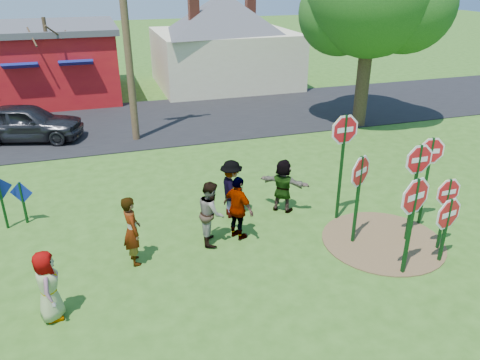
{
  "coord_description": "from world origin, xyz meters",
  "views": [
    {
      "loc": [
        -2.33,
        -10.01,
        6.64
      ],
      "look_at": [
        1.25,
        1.33,
        1.24
      ],
      "focal_mm": 35.0,
      "sensor_mm": 36.0,
      "label": 1
    }
  ],
  "objects_px": {
    "stop_sign_a": "(414,205)",
    "stop_sign_b": "(344,141)",
    "stop_sign_c": "(417,171)",
    "stop_sign_d": "(430,159)",
    "person_a": "(48,286)",
    "utility_pole": "(125,15)",
    "person_b": "(132,231)",
    "suv": "(26,122)"
  },
  "relations": [
    {
      "from": "stop_sign_a",
      "to": "stop_sign_d",
      "type": "bearing_deg",
      "value": 31.53
    },
    {
      "from": "person_b",
      "to": "utility_pole",
      "type": "height_order",
      "value": "utility_pole"
    },
    {
      "from": "person_b",
      "to": "utility_pole",
      "type": "bearing_deg",
      "value": -16.02
    },
    {
      "from": "stop_sign_a",
      "to": "utility_pole",
      "type": "distance_m",
      "value": 12.98
    },
    {
      "from": "suv",
      "to": "utility_pole",
      "type": "distance_m",
      "value": 6.14
    },
    {
      "from": "stop_sign_d",
      "to": "person_a",
      "type": "distance_m",
      "value": 9.85
    },
    {
      "from": "stop_sign_d",
      "to": "stop_sign_b",
      "type": "bearing_deg",
      "value": 163.77
    },
    {
      "from": "suv",
      "to": "stop_sign_c",
      "type": "bearing_deg",
      "value": -122.5
    },
    {
      "from": "person_a",
      "to": "utility_pole",
      "type": "bearing_deg",
      "value": -16.01
    },
    {
      "from": "stop_sign_b",
      "to": "suv",
      "type": "bearing_deg",
      "value": 128.57
    },
    {
      "from": "stop_sign_b",
      "to": "person_b",
      "type": "distance_m",
      "value": 6.02
    },
    {
      "from": "stop_sign_a",
      "to": "person_b",
      "type": "height_order",
      "value": "stop_sign_a"
    },
    {
      "from": "suv",
      "to": "utility_pole",
      "type": "relative_size",
      "value": 0.47
    },
    {
      "from": "stop_sign_b",
      "to": "stop_sign_a",
      "type": "bearing_deg",
      "value": -89.46
    },
    {
      "from": "stop_sign_d",
      "to": "utility_pole",
      "type": "bearing_deg",
      "value": 134.37
    },
    {
      "from": "stop_sign_d",
      "to": "suv",
      "type": "height_order",
      "value": "stop_sign_d"
    },
    {
      "from": "person_a",
      "to": "suv",
      "type": "relative_size",
      "value": 0.35
    },
    {
      "from": "stop_sign_c",
      "to": "suv",
      "type": "relative_size",
      "value": 0.64
    },
    {
      "from": "stop_sign_c",
      "to": "stop_sign_b",
      "type": "bearing_deg",
      "value": 125.08
    },
    {
      "from": "person_b",
      "to": "utility_pole",
      "type": "distance_m",
      "value": 10.08
    },
    {
      "from": "stop_sign_c",
      "to": "person_a",
      "type": "relative_size",
      "value": 1.8
    },
    {
      "from": "stop_sign_a",
      "to": "person_a",
      "type": "bearing_deg",
      "value": 159.96
    },
    {
      "from": "person_a",
      "to": "suv",
      "type": "height_order",
      "value": "person_a"
    },
    {
      "from": "stop_sign_b",
      "to": "person_a",
      "type": "distance_m",
      "value": 8.06
    },
    {
      "from": "stop_sign_b",
      "to": "stop_sign_d",
      "type": "distance_m",
      "value": 2.34
    },
    {
      "from": "stop_sign_d",
      "to": "stop_sign_c",
      "type": "bearing_deg",
      "value": -135.29
    },
    {
      "from": "stop_sign_c",
      "to": "person_b",
      "type": "distance_m",
      "value": 7.19
    },
    {
      "from": "stop_sign_a",
      "to": "person_b",
      "type": "xyz_separation_m",
      "value": [
        -6.04,
        2.38,
        -0.92
      ]
    },
    {
      "from": "utility_pole",
      "to": "person_b",
      "type": "bearing_deg",
      "value": -96.3
    },
    {
      "from": "person_a",
      "to": "person_b",
      "type": "height_order",
      "value": "person_b"
    },
    {
      "from": "stop_sign_a",
      "to": "stop_sign_c",
      "type": "bearing_deg",
      "value": 38.04
    },
    {
      "from": "stop_sign_a",
      "to": "stop_sign_c",
      "type": "relative_size",
      "value": 0.92
    },
    {
      "from": "person_b",
      "to": "utility_pole",
      "type": "relative_size",
      "value": 0.19
    },
    {
      "from": "stop_sign_a",
      "to": "person_a",
      "type": "distance_m",
      "value": 7.98
    },
    {
      "from": "stop_sign_c",
      "to": "stop_sign_d",
      "type": "xyz_separation_m",
      "value": [
        0.88,
        0.63,
        -0.03
      ]
    },
    {
      "from": "stop_sign_a",
      "to": "stop_sign_b",
      "type": "relative_size",
      "value": 0.81
    },
    {
      "from": "suv",
      "to": "utility_pole",
      "type": "bearing_deg",
      "value": -90.22
    },
    {
      "from": "utility_pole",
      "to": "stop_sign_d",
      "type": "bearing_deg",
      "value": -54.52
    },
    {
      "from": "suv",
      "to": "utility_pole",
      "type": "xyz_separation_m",
      "value": [
        4.31,
        -1.22,
        4.2
      ]
    },
    {
      "from": "stop_sign_a",
      "to": "person_a",
      "type": "xyz_separation_m",
      "value": [
        -7.87,
        0.86,
        -1.02
      ]
    },
    {
      "from": "stop_sign_b",
      "to": "stop_sign_d",
      "type": "xyz_separation_m",
      "value": [
        2.08,
        -0.98,
        -0.41
      ]
    },
    {
      "from": "utility_pole",
      "to": "person_a",
      "type": "bearing_deg",
      "value": -104.89
    }
  ]
}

